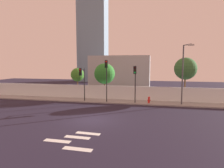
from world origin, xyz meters
TOP-DOWN VIEW (x-y plane):
  - ground_plane at (0.00, 0.00)m, footprint 80.00×80.00m
  - sidewalk at (0.00, 8.20)m, footprint 36.00×2.40m
  - perimeter_wall at (0.00, 9.49)m, footprint 36.00×0.18m
  - crosswalk_marking at (0.31, -4.53)m, footprint 3.53×3.06m
  - traffic_light_left at (3.08, 7.00)m, footprint 0.35×1.26m
  - traffic_light_center at (-3.47, 6.89)m, footprint 0.35×1.42m
  - traffic_light_right at (-0.41, 7.05)m, footprint 0.42×1.22m
  - street_lamp_curbside at (8.57, 7.51)m, footprint 0.91×1.95m
  - fire_hydrant at (4.73, 7.74)m, footprint 0.44×0.26m
  - roadside_tree_leftmost at (-5.72, 10.92)m, footprint 1.97×1.97m
  - roadside_tree_midleft at (-1.61, 10.92)m, footprint 2.95×2.95m
  - roadside_tree_midright at (9.27, 10.92)m, footprint 2.89×2.89m
  - low_building_distant at (-1.47, 23.49)m, footprint 11.94×6.00m
  - tower_on_skyline at (-11.04, 35.49)m, footprint 7.48×5.00m

SIDE VIEW (x-z plane):
  - ground_plane at x=0.00m, z-range 0.00..0.00m
  - crosswalk_marking at x=0.31m, z-range 0.00..0.01m
  - sidewalk at x=0.00m, z-range 0.00..0.15m
  - fire_hydrant at x=4.73m, z-range 0.18..0.98m
  - perimeter_wall at x=0.00m, z-range 0.15..1.95m
  - low_building_distant at x=-1.47m, z-range 0.00..6.43m
  - traffic_light_center at x=-3.47m, z-range 1.14..5.36m
  - roadside_tree_leftmost at x=-5.72m, z-range 1.13..5.40m
  - traffic_light_left at x=3.08m, z-range 1.18..5.67m
  - roadside_tree_midleft at x=-1.61m, z-range 1.00..5.95m
  - traffic_light_right at x=-0.41m, z-range 1.30..6.47m
  - street_lamp_curbside at x=8.57m, z-range 0.77..7.66m
  - roadside_tree_midright at x=9.27m, z-range 1.40..7.11m
  - tower_on_skyline at x=-11.04m, z-range 0.00..27.93m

